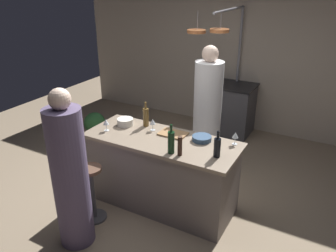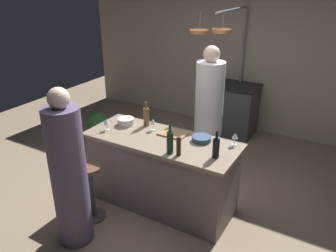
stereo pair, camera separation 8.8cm
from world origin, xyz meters
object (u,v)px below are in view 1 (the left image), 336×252
at_px(wine_glass_near_left_guest, 106,123).
at_px(wine_glass_by_chef, 235,136).
at_px(guest_left, 70,177).
at_px(potted_plant, 95,125).
at_px(cutting_board, 173,134).
at_px(wine_bottle_red, 171,142).
at_px(wine_bottle_amber, 146,117).
at_px(mixing_bowl_ceramic, 125,122).
at_px(bar_stool_left, 92,191).
at_px(stove_range, 230,109).
at_px(pepper_mill, 180,146).
at_px(chef, 207,116).
at_px(mixing_bowl_blue, 202,138).
at_px(wine_bottle_dark, 217,147).
at_px(wine_glass_near_right_guest, 153,122).

bearing_deg(wine_glass_near_left_guest, wine_glass_by_chef, 15.02).
relative_size(guest_left, potted_plant, 3.27).
bearing_deg(cutting_board, wine_glass_by_chef, 8.19).
relative_size(wine_bottle_red, wine_bottle_amber, 1.05).
xyz_separation_m(cutting_board, mixing_bowl_ceramic, (-0.65, -0.04, 0.03)).
xyz_separation_m(bar_stool_left, wine_bottle_red, (0.81, 0.37, 0.65)).
bearing_deg(bar_stool_left, stove_range, 79.73).
distance_m(potted_plant, pepper_mill, 2.63).
xyz_separation_m(chef, mixing_bowl_blue, (0.28, -0.84, 0.09)).
xyz_separation_m(wine_bottle_amber, wine_bottle_dark, (1.06, -0.32, -0.01)).
bearing_deg(stove_range, mixing_bowl_blue, -79.54).
bearing_deg(wine_bottle_red, mixing_bowl_ceramic, 156.51).
bearing_deg(stove_range, wine_bottle_dark, -74.52).
distance_m(bar_stool_left, potted_plant, 2.06).
relative_size(wine_bottle_red, wine_glass_by_chef, 2.23).
xyz_separation_m(wine_bottle_amber, wine_glass_near_left_guest, (-0.34, -0.35, -0.01)).
distance_m(pepper_mill, wine_glass_by_chef, 0.66).
relative_size(stove_range, mixing_bowl_blue, 4.08).
height_order(wine_bottle_amber, wine_glass_by_chef, wine_bottle_amber).
bearing_deg(mixing_bowl_ceramic, wine_glass_near_right_guest, 4.32).
relative_size(potted_plant, cutting_board, 1.62).
relative_size(guest_left, mixing_bowl_blue, 7.79).
bearing_deg(potted_plant, bar_stool_left, -50.66).
relative_size(bar_stool_left, mixing_bowl_ceramic, 3.38).
relative_size(stove_range, wine_glass_near_left_guest, 6.10).
bearing_deg(guest_left, wine_glass_by_chef, 44.74).
bearing_deg(wine_glass_near_right_guest, wine_bottle_red, -40.57).
bearing_deg(wine_glass_near_left_guest, pepper_mill, -6.48).
bearing_deg(guest_left, wine_bottle_red, 44.84).
height_order(chef, wine_bottle_red, chef).
bearing_deg(wine_bottle_dark, wine_bottle_amber, 163.28).
xyz_separation_m(pepper_mill, wine_glass_by_chef, (0.42, 0.51, 0.00)).
bearing_deg(chef, mixing_bowl_ceramic, -129.13).
distance_m(wine_bottle_dark, wine_glass_near_left_guest, 1.39).
height_order(guest_left, pepper_mill, guest_left).
bearing_deg(mixing_bowl_blue, wine_glass_near_left_guest, -164.67).
relative_size(wine_glass_near_left_guest, mixing_bowl_ceramic, 0.72).
distance_m(stove_range, cutting_board, 2.33).
relative_size(wine_bottle_red, mixing_bowl_ceramic, 1.61).
height_order(stove_range, guest_left, guest_left).
relative_size(cutting_board, wine_bottle_red, 0.98).
xyz_separation_m(guest_left, wine_glass_near_right_guest, (0.27, 1.13, 0.22)).
distance_m(wine_glass_by_chef, wine_glass_near_right_guest, 0.99).
distance_m(wine_bottle_dark, wine_glass_near_right_guest, 0.94).
relative_size(pepper_mill, mixing_bowl_ceramic, 1.04).
bearing_deg(wine_bottle_amber, mixing_bowl_blue, -3.69).
height_order(chef, cutting_board, chef).
bearing_deg(chef, wine_bottle_dark, -62.91).
bearing_deg(pepper_mill, wine_glass_near_right_guest, 144.99).
relative_size(wine_bottle_amber, wine_glass_near_right_guest, 2.13).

